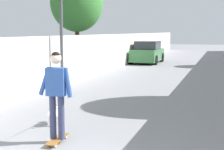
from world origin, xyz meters
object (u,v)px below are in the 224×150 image
Objects in this scene: lamp_post at (61,18)px; person_skateboarder at (56,88)px; dog at (54,113)px; tree_left_near at (77,2)px; skateboard at (58,139)px; car_near at (148,53)px.

lamp_post reaches higher than person_skateboarder.
tree_left_near is at bearing 21.30° from dog.
person_skateboarder is at bearing -148.87° from dog.
dog is at bearing 31.13° from skateboard.
person_skateboarder is (-10.93, -4.51, -2.64)m from tree_left_near.
skateboard is 0.56× the size of dog.
tree_left_near is at bearing 158.02° from car_near.
dog is 16.16m from car_near.
tree_left_near is at bearing 22.40° from skateboard.
person_skateboarder is 17.35m from car_near.
person_skateboarder reaches higher than car_near.
car_near is (11.97, -0.60, -1.97)m from lamp_post.
tree_left_near is 7.44m from car_near.
person_skateboarder is 1.20× the size of dog.
car_near is at bearing -2.87° from lamp_post.
tree_left_near is 6.08m from lamp_post.
dog is (1.14, 0.69, 0.21)m from skateboard.
person_skateboarder is 0.45× the size of car_near.
lamp_post is at bearing 25.93° from skateboard.
lamp_post reaches higher than dog.
skateboard is at bearing -173.50° from car_near.
lamp_post is (-5.66, -1.94, -1.07)m from tree_left_near.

